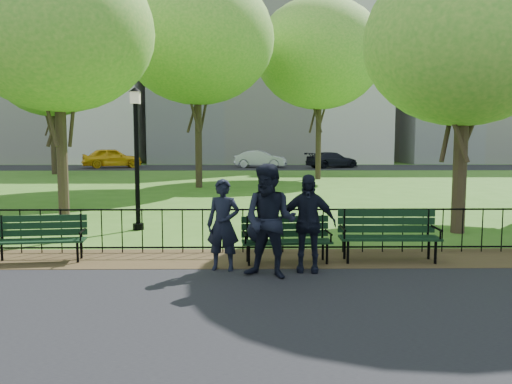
{
  "coord_description": "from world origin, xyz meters",
  "views": [
    {
      "loc": [
        -0.07,
        -7.8,
        2.22
      ],
      "look_at": [
        0.06,
        1.5,
        1.28
      ],
      "focal_mm": 35.0,
      "sensor_mm": 36.0,
      "label": 1
    }
  ],
  "objects_px": {
    "person_left": "(223,225)",
    "tree_far_c": "(197,39)",
    "park_bench_left_a": "(40,233)",
    "park_bench_right_a": "(388,230)",
    "person_mid": "(270,221)",
    "tree_near_e": "(465,41)",
    "tree_far_e": "(319,54)",
    "tree_far_w": "(50,70)",
    "taxi": "(112,158)",
    "person_right": "(307,223)",
    "park_bench_main": "(273,233)",
    "sedan_dark": "(332,160)",
    "sedan_silver": "(261,159)",
    "tree_near_w": "(57,30)",
    "lamppost": "(137,153)"
  },
  "relations": [
    {
      "from": "person_mid",
      "to": "person_left",
      "type": "bearing_deg",
      "value": 168.93
    },
    {
      "from": "taxi",
      "to": "park_bench_left_a",
      "type": "bearing_deg",
      "value": 170.86
    },
    {
      "from": "park_bench_main",
      "to": "tree_near_e",
      "type": "distance_m",
      "value": 6.88
    },
    {
      "from": "tree_near_w",
      "to": "park_bench_main",
      "type": "bearing_deg",
      "value": -45.63
    },
    {
      "from": "park_bench_main",
      "to": "sedan_silver",
      "type": "distance_m",
      "value": 33.56
    },
    {
      "from": "tree_far_c",
      "to": "sedan_silver",
      "type": "height_order",
      "value": "tree_far_c"
    },
    {
      "from": "lamppost",
      "to": "sedan_dark",
      "type": "xyz_separation_m",
      "value": [
        9.8,
        29.56,
        -1.27
      ]
    },
    {
      "from": "tree_far_w",
      "to": "sedan_dark",
      "type": "relative_size",
      "value": 2.19
    },
    {
      "from": "park_bench_main",
      "to": "lamppost",
      "type": "distance_m",
      "value": 5.03
    },
    {
      "from": "tree_far_e",
      "to": "tree_far_w",
      "type": "distance_m",
      "value": 17.94
    },
    {
      "from": "park_bench_left_a",
      "to": "tree_far_e",
      "type": "bearing_deg",
      "value": 61.39
    },
    {
      "from": "person_left",
      "to": "tree_far_c",
      "type": "bearing_deg",
      "value": 107.9
    },
    {
      "from": "park_bench_main",
      "to": "person_right",
      "type": "bearing_deg",
      "value": -49.04
    },
    {
      "from": "person_mid",
      "to": "tree_near_e",
      "type": "bearing_deg",
      "value": 60.88
    },
    {
      "from": "park_bench_left_a",
      "to": "park_bench_right_a",
      "type": "distance_m",
      "value": 6.46
    },
    {
      "from": "lamppost",
      "to": "tree_far_e",
      "type": "height_order",
      "value": "tree_far_e"
    },
    {
      "from": "tree_far_w",
      "to": "person_left",
      "type": "distance_m",
      "value": 29.27
    },
    {
      "from": "park_bench_left_a",
      "to": "person_right",
      "type": "relative_size",
      "value": 1.01
    },
    {
      "from": "park_bench_right_a",
      "to": "lamppost",
      "type": "relative_size",
      "value": 0.52
    },
    {
      "from": "park_bench_left_a",
      "to": "taxi",
      "type": "bearing_deg",
      "value": 95.85
    },
    {
      "from": "park_bench_left_a",
      "to": "sedan_dark",
      "type": "relative_size",
      "value": 0.37
    },
    {
      "from": "park_bench_right_a",
      "to": "tree_far_e",
      "type": "bearing_deg",
      "value": 87.12
    },
    {
      "from": "tree_near_w",
      "to": "lamppost",
      "type": "bearing_deg",
      "value": -42.76
    },
    {
      "from": "park_bench_right_a",
      "to": "taxi",
      "type": "xyz_separation_m",
      "value": [
        -14.2,
        33.28,
        0.25
      ]
    },
    {
      "from": "person_right",
      "to": "taxi",
      "type": "relative_size",
      "value": 0.34
    },
    {
      "from": "park_bench_main",
      "to": "park_bench_left_a",
      "type": "height_order",
      "value": "park_bench_left_a"
    },
    {
      "from": "tree_near_e",
      "to": "park_bench_right_a",
      "type": "bearing_deg",
      "value": -131.27
    },
    {
      "from": "park_bench_left_a",
      "to": "tree_near_w",
      "type": "bearing_deg",
      "value": 99.25
    },
    {
      "from": "park_bench_left_a",
      "to": "tree_far_w",
      "type": "xyz_separation_m",
      "value": [
        -9.4,
        24.88,
        6.41
      ]
    },
    {
      "from": "park_bench_right_a",
      "to": "person_left",
      "type": "bearing_deg",
      "value": -166.53
    },
    {
      "from": "sedan_dark",
      "to": "tree_near_e",
      "type": "bearing_deg",
      "value": 152.79
    },
    {
      "from": "tree_near_w",
      "to": "tree_far_w",
      "type": "relative_size",
      "value": 0.79
    },
    {
      "from": "tree_far_w",
      "to": "person_right",
      "type": "bearing_deg",
      "value": -60.95
    },
    {
      "from": "tree_far_e",
      "to": "lamppost",
      "type": "bearing_deg",
      "value": -112.05
    },
    {
      "from": "tree_far_c",
      "to": "sedan_dark",
      "type": "distance_m",
      "value": 21.2
    },
    {
      "from": "park_bench_left_a",
      "to": "taxi",
      "type": "height_order",
      "value": "taxi"
    },
    {
      "from": "person_left",
      "to": "person_mid",
      "type": "xyz_separation_m",
      "value": [
        0.78,
        -0.49,
        0.14
      ]
    },
    {
      "from": "tree_far_w",
      "to": "taxi",
      "type": "height_order",
      "value": "tree_far_w"
    },
    {
      "from": "park_bench_main",
      "to": "tree_far_e",
      "type": "bearing_deg",
      "value": 75.32
    },
    {
      "from": "person_right",
      "to": "sedan_silver",
      "type": "bearing_deg",
      "value": 98.91
    },
    {
      "from": "park_bench_right_a",
      "to": "taxi",
      "type": "relative_size",
      "value": 0.37
    },
    {
      "from": "tree_far_e",
      "to": "person_left",
      "type": "relative_size",
      "value": 6.63
    },
    {
      "from": "tree_far_e",
      "to": "taxi",
      "type": "height_order",
      "value": "tree_far_e"
    },
    {
      "from": "tree_far_w",
      "to": "sedan_silver",
      "type": "distance_m",
      "value": 17.67
    },
    {
      "from": "person_left",
      "to": "tree_near_w",
      "type": "bearing_deg",
      "value": 138.62
    },
    {
      "from": "tree_far_c",
      "to": "taxi",
      "type": "xyz_separation_m",
      "value": [
        -9.17,
        18.21,
        -6.21
      ]
    },
    {
      "from": "park_bench_right_a",
      "to": "person_mid",
      "type": "height_order",
      "value": "person_mid"
    },
    {
      "from": "lamppost",
      "to": "person_left",
      "type": "bearing_deg",
      "value": -59.66
    },
    {
      "from": "person_left",
      "to": "person_mid",
      "type": "distance_m",
      "value": 0.93
    },
    {
      "from": "tree_far_c",
      "to": "tree_far_e",
      "type": "xyz_separation_m",
      "value": [
        6.53,
        5.33,
        0.22
      ]
    }
  ]
}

